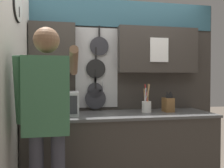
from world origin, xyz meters
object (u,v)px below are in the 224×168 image
(utensil_crock, at_px, (147,105))
(person, at_px, (47,111))
(microwave, at_px, (57,103))
(knife_block, at_px, (168,104))

(utensil_crock, height_order, person, person)
(microwave, distance_m, knife_block, 1.36)
(microwave, bearing_deg, knife_block, 0.01)
(microwave, height_order, knife_block, microwave)
(knife_block, height_order, person, person)
(knife_block, bearing_deg, person, -155.72)
(person, bearing_deg, microwave, 86.42)
(microwave, distance_m, utensil_crock, 1.08)
(person, bearing_deg, knife_block, 24.28)
(microwave, relative_size, knife_block, 1.92)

